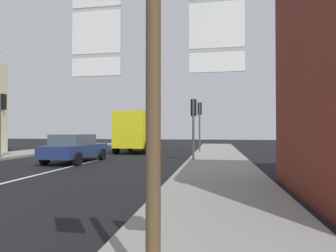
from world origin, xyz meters
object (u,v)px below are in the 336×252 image
Objects in this scene: route_sign_post at (154,103)px; traffic_light_far_right at (200,116)px; sedan_far at (75,148)px; traffic_light_near_left at (2,111)px; traffic_light_near_right at (194,115)px; delivery_truck at (137,131)px.

traffic_light_far_right is at bearing 91.84° from route_sign_post.
traffic_light_far_right reaches higher than route_sign_post.
traffic_light_near_left is (-4.73, 0.46, 2.02)m from sedan_far.
traffic_light_near_left is (-11.44, 11.73, 0.87)m from route_sign_post.
traffic_light_near_right is at bearing 12.12° from sedan_far.
traffic_light_near_left is 12.81m from traffic_light_far_right.
delivery_truck is 4.89m from traffic_light_far_right.
traffic_light_near_right is 10.88m from traffic_light_near_left.
traffic_light_near_left reaches higher than sedan_far.
sedan_far is 0.85× the size of delivery_truck.
route_sign_post is 0.96× the size of traffic_light_near_right.
traffic_light_far_right reaches higher than sedan_far.
route_sign_post is (6.71, -11.27, 1.15)m from sedan_far.
route_sign_post is at bearing -73.69° from delivery_truck.
traffic_light_near_left is at bearing -147.86° from traffic_light_far_right.
sedan_far is 1.14× the size of traffic_light_far_right.
route_sign_post is at bearing -88.16° from traffic_light_far_right.
sedan_far is at bearing 120.77° from route_sign_post.
traffic_light_near_right is 5.97m from traffic_light_far_right.
delivery_truck is at bearing 78.99° from sedan_far.
delivery_truck is 1.34× the size of traffic_light_far_right.
traffic_light_near_left reaches higher than traffic_light_far_right.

